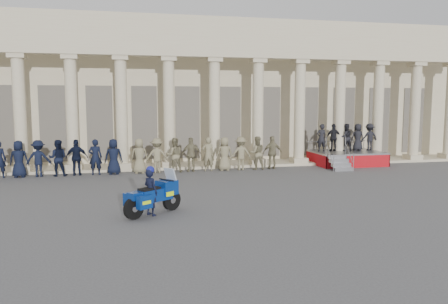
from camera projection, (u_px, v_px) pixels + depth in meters
The scene contains 6 objects.
ground at pixel (220, 198), 17.37m from camera, with size 90.00×90.00×0.00m, color #4C4C4E.
building at pixel (179, 92), 31.18m from camera, with size 40.00×12.50×9.00m.
officer_rank at pixel (94, 157), 22.75m from camera, with size 21.01×0.71×1.88m.
reviewing_stand at pixel (349, 143), 26.58m from camera, with size 4.16×3.93×2.48m.
motorcycle at pixel (154, 195), 14.70m from camera, with size 1.99×1.67×1.51m.
rider at pixel (151, 191), 14.58m from camera, with size 0.65×0.69×1.68m.
Camera 1 is at (-3.44, -16.70, 3.77)m, focal length 35.00 mm.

